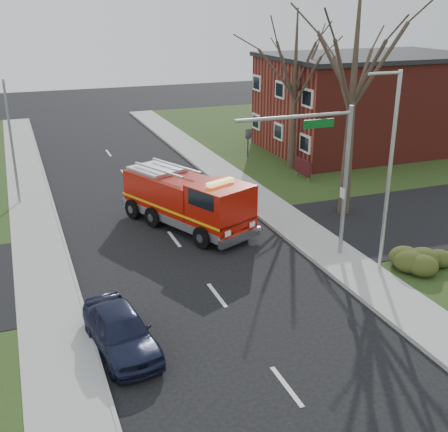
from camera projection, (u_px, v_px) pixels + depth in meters
name	position (u px, v px, depth m)	size (l,w,h in m)	color
ground	(217.00, 295.00, 21.99)	(120.00, 120.00, 0.00)	black
sidewalk_right	(352.00, 269.00, 24.04)	(2.40, 80.00, 0.15)	#9A9A95
sidewalk_left	(53.00, 324.00, 19.89)	(2.40, 80.00, 0.15)	#9A9A95
brick_building	(368.00, 103.00, 42.77)	(15.40, 10.40, 7.25)	maroon
health_center_sign	(302.00, 167.00, 36.11)	(0.12, 2.00, 1.40)	#420F14
hedge_corner	(423.00, 257.00, 23.92)	(2.80, 2.00, 0.90)	#2D3714
bare_tree_near	(354.00, 75.00, 27.78)	(6.00, 6.00, 12.00)	#3A2A22
bare_tree_far	(295.00, 73.00, 36.47)	(5.25, 5.25, 10.50)	#3A2A22
traffic_signal_mast	(321.00, 158.00, 23.38)	(5.29, 0.18, 6.80)	gray
streetlight_pole	(389.00, 169.00, 22.33)	(1.48, 0.16, 8.40)	#B7BABF
utility_pole_far	(12.00, 144.00, 30.71)	(0.14, 0.14, 7.00)	gray
fire_engine	(188.00, 202.00, 28.25)	(5.30, 7.87, 3.01)	#A51307
parked_car_maroon	(121.00, 330.00, 18.31)	(1.72, 4.28, 1.46)	#171B33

